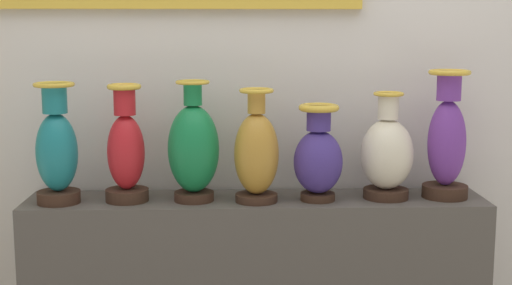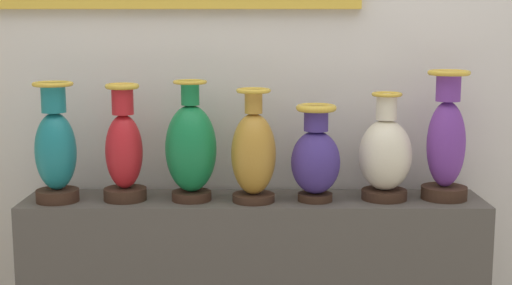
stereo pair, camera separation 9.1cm
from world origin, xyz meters
name	(u,v)px [view 2 (the right image)]	position (x,y,z in m)	size (l,w,h in m)	color
back_wall	(254,12)	(-0.01, 0.20, 1.52)	(3.50, 0.14, 3.03)	silver
vase_teal	(58,149)	(-0.66, -0.04, 1.07)	(0.14, 0.14, 0.40)	#382319
vase_crimson	(127,151)	(-0.44, -0.02, 1.06)	(0.15, 0.15, 0.40)	#382319
vase_emerald	(193,149)	(-0.21, -0.02, 1.07)	(0.17, 0.17, 0.41)	#382319
vase_ochre	(257,154)	(0.00, -0.04, 1.05)	(0.15, 0.15, 0.38)	#382319
vase_indigo	(318,158)	(0.21, -0.03, 1.04)	(0.17, 0.17, 0.33)	#382319
vase_ivory	(388,156)	(0.45, -0.01, 1.04)	(0.18, 0.18, 0.37)	#382319
vase_violet	(449,143)	(0.65, -0.01, 1.08)	(0.16, 0.16, 0.44)	#382319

